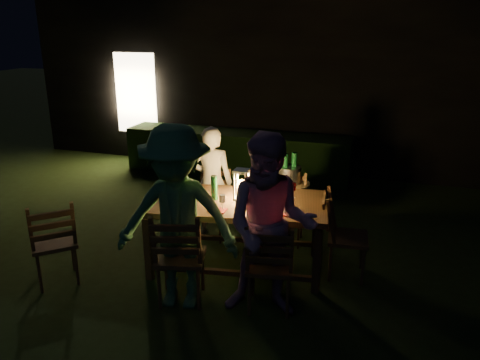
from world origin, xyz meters
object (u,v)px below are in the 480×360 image
(side_table, at_px, (289,189))
(chair_spare, at_px, (56,257))
(chair_near_right, at_px, (270,281))
(ice_bucket, at_px, (289,175))
(chair_end, at_px, (345,250))
(lantern, at_px, (241,186))
(dining_table, at_px, (236,207))
(chair_near_left, at_px, (181,272))
(person_opp_left, at_px, (177,219))
(person_opp_right, at_px, (270,227))
(bottle_table, at_px, (214,188))
(chair_far_right, at_px, (288,222))
(chair_far_left, at_px, (212,217))
(bottle_bucket_b, at_px, (294,170))
(bottle_bucket_a, at_px, (285,171))
(person_house_side, at_px, (212,182))

(side_table, bearing_deg, chair_spare, -136.97)
(chair_near_right, relative_size, ice_bucket, 3.37)
(chair_end, bearing_deg, side_table, -141.60)
(lantern, bearing_deg, dining_table, -125.51)
(chair_near_left, xyz_separation_m, lantern, (0.36, 0.89, 0.66))
(person_opp_left, bearing_deg, chair_near_right, 3.12)
(person_opp_right, xyz_separation_m, bottle_table, (-0.83, 0.69, 0.07))
(chair_end, relative_size, person_opp_right, 0.56)
(chair_far_right, distance_m, ice_bucket, 0.61)
(dining_table, height_order, chair_far_left, chair_far_left)
(lantern, bearing_deg, chair_spare, -151.50)
(chair_spare, relative_size, bottle_bucket_b, 3.19)
(chair_near_right, height_order, person_opp_right, person_opp_right)
(person_opp_left, relative_size, bottle_bucket_a, 5.80)
(chair_near_left, xyz_separation_m, person_opp_right, (0.89, 0.10, 0.58))
(chair_far_right, bearing_deg, side_table, -82.17)
(dining_table, bearing_deg, lantern, 45.00)
(chair_end, bearing_deg, chair_near_left, -61.44)
(chair_near_right, bearing_deg, person_house_side, 118.23)
(person_house_side, bearing_deg, chair_spare, 44.99)
(chair_far_left, xyz_separation_m, side_table, (0.94, 0.39, 0.37))
(chair_spare, relative_size, bottle_bucket_a, 3.19)
(chair_end, xyz_separation_m, ice_bucket, (-0.84, 0.87, 0.54))
(person_house_side, xyz_separation_m, person_opp_right, (1.16, -1.47, 0.16))
(bottle_table, bearing_deg, person_opp_left, -94.21)
(person_opp_right, xyz_separation_m, person_opp_left, (-0.89, -0.15, 0.02))
(chair_near_right, bearing_deg, chair_spare, 174.97)
(chair_far_left, xyz_separation_m, person_opp_right, (1.15, -1.42, 0.62))
(chair_far_right, height_order, person_house_side, person_house_side)
(dining_table, bearing_deg, chair_far_left, 120.22)
(bottle_bucket_a, bearing_deg, chair_spare, -136.88)
(chair_spare, xyz_separation_m, bottle_table, (1.51, 0.88, 0.66))
(bottle_table, xyz_separation_m, side_table, (0.62, 1.11, -0.32))
(person_opp_left, height_order, bottle_bucket_a, person_opp_left)
(dining_table, bearing_deg, bottle_bucket_a, 63.12)
(ice_bucket, bearing_deg, side_table, 0.00)
(person_opp_right, xyz_separation_m, side_table, (-0.21, 1.81, -0.26))
(dining_table, bearing_deg, chair_spare, -161.89)
(person_house_side, bearing_deg, lantern, 123.00)
(chair_end, height_order, person_opp_left, person_opp_left)
(person_opp_right, height_order, bottle_bucket_b, person_opp_right)
(chair_far_right, distance_m, bottle_bucket_b, 0.67)
(dining_table, relative_size, ice_bucket, 7.10)
(person_house_side, relative_size, person_opp_right, 0.82)
(bottle_table, relative_size, bottle_bucket_b, 0.88)
(chair_far_left, bearing_deg, bottle_bucket_b, -160.27)
(person_house_side, height_order, bottle_table, person_house_side)
(chair_far_right, bearing_deg, chair_end, 137.27)
(chair_near_left, bearing_deg, person_opp_right, -9.38)
(bottle_table, bearing_deg, dining_table, 9.49)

